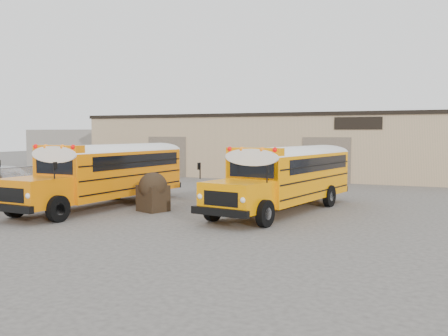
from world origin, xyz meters
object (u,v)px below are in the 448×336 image
at_px(school_bus_right, 337,166).
at_px(car_silver, 6,184).
at_px(car_dark, 96,169).
at_px(tarp_bundle, 153,191).
at_px(car_white, 7,180).
at_px(school_bus_left, 178,163).

relative_size(school_bus_right, car_silver, 2.24).
bearing_deg(car_silver, car_dark, 11.46).
bearing_deg(tarp_bundle, car_white, 169.77).
height_order(tarp_bundle, car_dark, tarp_bundle).
distance_m(school_bus_right, car_dark, 17.46).
relative_size(school_bus_left, school_bus_right, 1.01).
relative_size(school_bus_left, tarp_bundle, 5.98).
bearing_deg(school_bus_left, car_silver, -137.37).
height_order(school_bus_left, car_white, school_bus_left).
bearing_deg(car_dark, school_bus_left, -105.37).
relative_size(school_bus_left, car_dark, 2.16).
height_order(school_bus_right, car_dark, school_bus_right).
bearing_deg(car_white, car_dark, 21.84).
xyz_separation_m(tarp_bundle, car_dark, (-11.18, 10.60, -0.09)).
xyz_separation_m(car_silver, car_white, (-1.48, 1.42, 0.02)).
relative_size(car_silver, car_dark, 0.95).
bearing_deg(school_bus_right, school_bus_left, -167.83).
distance_m(tarp_bundle, car_silver, 8.70).
xyz_separation_m(car_silver, car_dark, (-2.49, 10.19, 0.01)).
bearing_deg(school_bus_left, tarp_bundle, -70.10).
relative_size(tarp_bundle, car_dark, 0.36).
xyz_separation_m(school_bus_right, car_white, (-16.25, -6.28, -0.84)).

